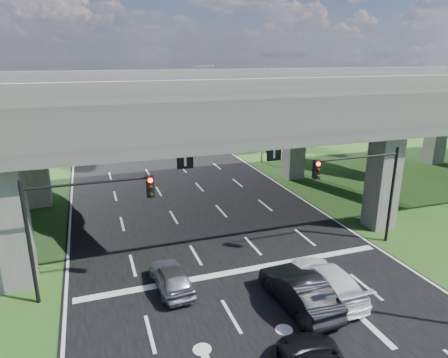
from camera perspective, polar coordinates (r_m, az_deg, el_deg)
ground at (r=19.36m, az=6.28°, el=-17.92°), size 160.00×160.00×0.00m
road at (r=27.54m, az=-2.63°, el=-6.54°), size 18.00×120.00×0.03m
overpass at (r=27.31m, az=-4.08°, el=10.49°), size 80.00×15.00×10.00m
signal_right at (r=24.46m, az=19.39°, el=-0.21°), size 5.76×0.54×6.00m
signal_left at (r=19.43m, az=-20.14°, el=-4.76°), size 5.76×0.54×6.00m
streetlight_far at (r=42.20m, az=5.11°, el=10.02°), size 3.38×0.25×10.00m
streetlight_beyond at (r=57.08m, az=-1.57°, el=11.96°), size 3.38×0.25×10.00m
tree_left_near at (r=41.27m, az=-28.68°, el=6.38°), size 4.50×4.50×7.80m
tree_left_far at (r=56.82m, az=-25.33°, el=9.60°), size 4.80×4.80×8.32m
tree_right_near at (r=47.20m, az=6.38°, el=9.09°), size 4.20×4.20×7.28m
tree_right_mid at (r=55.69m, az=5.64°, el=10.02°), size 3.91×3.90×6.76m
tree_right_far at (r=61.57m, az=-0.95°, el=11.39°), size 4.50×4.50×7.80m
car_silver at (r=20.36m, az=-7.53°, el=-13.71°), size 1.83×3.99×1.32m
car_dark at (r=19.23m, az=10.65°, el=-15.42°), size 1.97×4.96×1.60m
car_white at (r=20.42m, az=14.29°, el=-13.80°), size 2.07×5.09×1.48m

